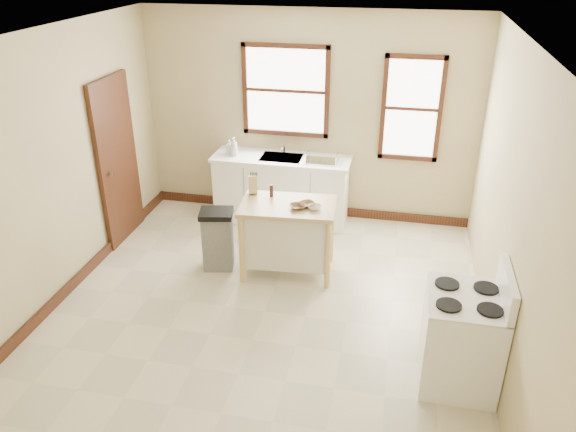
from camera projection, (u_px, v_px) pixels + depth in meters
The scene contains 23 objects.
floor at pixel (264, 311), 5.95m from camera, with size 5.00×5.00×0.00m, color #C0B898.
ceiling at pixel (258, 38), 4.71m from camera, with size 5.00×5.00×0.00m, color white.
wall_back at pixel (308, 117), 7.53m from camera, with size 4.50×0.04×2.80m, color tan.
wall_left at pixel (49, 172), 5.75m from camera, with size 0.04×5.00×2.80m, color tan.
wall_right at pixel (510, 212), 4.91m from camera, with size 0.04×5.00×2.80m, color tan.
window_main at pixel (286, 91), 7.41m from camera, with size 1.17×0.06×1.22m, color #33170E, non-canonical shape.
window_side at pixel (412, 109), 7.17m from camera, with size 0.77×0.06×1.37m, color #33170E, non-canonical shape.
door_left at pixel (117, 161), 7.04m from camera, with size 0.06×0.90×2.10m, color #33170E.
baseboard_back at pixel (306, 208), 8.09m from camera, with size 4.50×0.04×0.12m, color #33170E.
baseboard_left at pixel (74, 283), 6.34m from camera, with size 0.04×5.00×0.12m, color #33170E.
sink_counter at pixel (282, 189), 7.73m from camera, with size 1.86×0.62×0.92m, color white, non-canonical shape.
faucet at pixel (284, 145), 7.64m from camera, with size 0.03×0.03×0.22m, color silver.
soap_bottle_a at pixel (234, 147), 7.53m from camera, with size 0.10×0.10×0.25m, color #B2B2B2.
soap_bottle_b at pixel (230, 147), 7.61m from camera, with size 0.09×0.09×0.19m, color #B2B2B2.
dish_rack at pixel (322, 158), 7.36m from camera, with size 0.41×0.31×0.10m, color silver, non-canonical shape.
kitchen_island at pixel (288, 238), 6.49m from camera, with size 1.07×0.68×0.87m, color tan, non-canonical shape.
knife_block at pixel (253, 185), 6.53m from camera, with size 0.10×0.10×0.20m, color tan, non-canonical shape.
pepper_grinder at pixel (271, 191), 6.46m from camera, with size 0.04×0.04×0.15m, color #3C1F10.
bowl_a at pixel (297, 207), 6.19m from camera, with size 0.18×0.18×0.04m, color brown.
bowl_b at pixel (307, 204), 6.25m from camera, with size 0.17×0.17×0.04m, color brown.
bowl_c at pixel (314, 207), 6.17m from camera, with size 0.15×0.15×0.05m, color silver.
trash_bin at pixel (218, 239), 6.61m from camera, with size 0.38×0.32×0.74m, color gray, non-canonical shape.
gas_stove at pixel (463, 327), 4.80m from camera, with size 0.70×0.71×1.14m, color white, non-canonical shape.
Camera 1 is at (1.26, -4.73, 3.54)m, focal length 35.00 mm.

